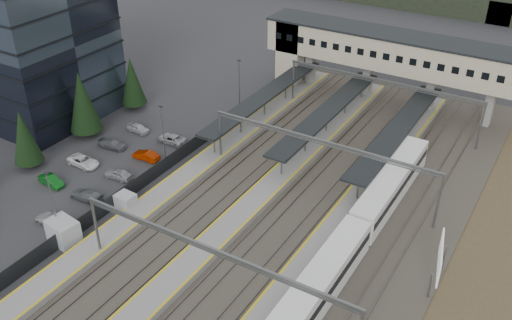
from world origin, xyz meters
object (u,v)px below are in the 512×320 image
Objects in this scene: relay_cabin_near at (63,232)px; footbridge at (375,51)px; billboard at (440,259)px; relay_cabin_far at (126,202)px; train at (358,233)px; office_building at (15,31)px.

relay_cabin_near is 0.09× the size of footbridge.
billboard is (20.89, -36.35, -4.79)m from footbridge.
relay_cabin_far is at bearing -107.01° from footbridge.
relay_cabin_far is 26.32m from train.
office_building is 6.93× the size of relay_cabin_near.
office_building is at bearing 174.38° from billboard.
office_building is at bearing 174.59° from train.
office_building reaches higher than relay_cabin_far.
office_building reaches higher than relay_cabin_near.
office_building is at bearing 145.12° from relay_cabin_near.
office_building reaches higher than billboard.
office_building is at bearing 157.86° from relay_cabin_far.
footbridge is at bearing 34.47° from office_building.
relay_cabin_far is 44.98m from footbridge.
train is 7.01× the size of billboard.
footbridge reaches higher than relay_cabin_far.
office_building is 35.00m from relay_cabin_far.
train is at bearing -5.41° from office_building.
relay_cabin_near is at bearing -100.99° from relay_cabin_far.
footbridge is at bearing 72.99° from relay_cabin_far.
billboard is at bearing 10.27° from relay_cabin_far.
office_building is 57.17m from train.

